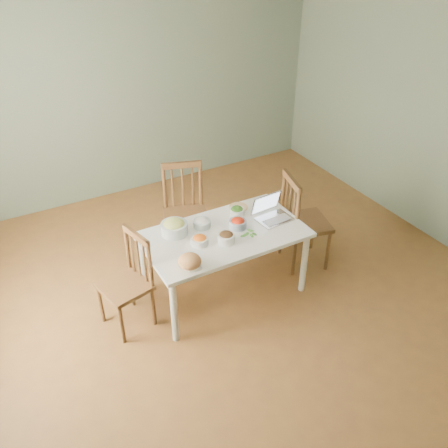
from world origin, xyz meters
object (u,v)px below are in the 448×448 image
bread_boule (190,261)px  bowl_squash (174,227)px  chair_far (186,214)px  laptop (275,210)px  dining_table (224,263)px  chair_left (124,284)px  chair_right (306,220)px

bread_boule → bowl_squash: bowl_squash is taller
chair_far → laptop: bearing=-34.3°
dining_table → bread_boule: (-0.49, -0.30, 0.41)m
laptop → bowl_squash: bearing=160.4°
chair_left → bowl_squash: 0.68m
dining_table → chair_right: size_ratio=1.44×
chair_right → bowl_squash: size_ratio=4.18×
bread_boule → bowl_squash: size_ratio=0.78×
chair_far → chair_left: 1.17m
bread_boule → chair_left: bearing=144.8°
dining_table → chair_left: (-0.98, 0.04, 0.11)m
laptop → chair_left: bearing=172.8°
bread_boule → laptop: (1.03, 0.27, 0.05)m
chair_left → laptop: chair_left is taller
chair_left → laptop: (1.51, -0.07, 0.35)m
chair_right → bowl_squash: chair_right is taller
laptop → dining_table: bearing=171.9°
dining_table → chair_right: 0.99m
chair_far → chair_right: 1.26m
dining_table → bread_boule: bread_boule is taller
chair_right → laptop: (-0.44, -0.06, 0.29)m
chair_right → laptop: 0.54m
bread_boule → chair_far: bearing=67.0°
chair_left → bowl_squash: chair_left is taller
chair_far → bread_boule: bearing=-94.0°
chair_far → dining_table: bearing=-67.3°
dining_table → chair_left: bearing=177.7°
chair_far → bowl_squash: size_ratio=4.12×
chair_right → chair_left: bearing=103.9°
chair_left → dining_table: bearing=74.5°
chair_right → bread_boule: bearing=116.8°
chair_far → bowl_squash: chair_far is taller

